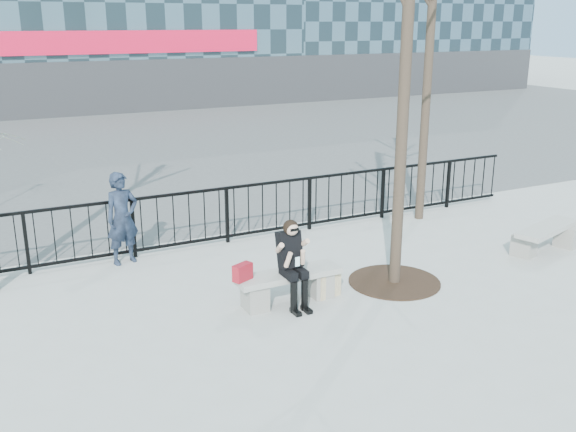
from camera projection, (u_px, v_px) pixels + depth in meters
name	position (u px, v px, depth m)	size (l,w,h in m)	color
ground	(288.00, 302.00, 9.78)	(120.00, 120.00, 0.00)	#999A95
street_surface	(97.00, 142.00, 22.59)	(60.00, 23.00, 0.01)	#474747
railing	(217.00, 216.00, 12.18)	(14.00, 0.06, 1.10)	black
tree_grate	(394.00, 282.00, 10.51)	(1.50, 1.50, 0.02)	black
bench_main	(288.00, 284.00, 9.69)	(1.65, 0.46, 0.49)	slate
bench_second	(546.00, 236.00, 11.85)	(1.65, 0.46, 0.49)	slate
seated_woman	(293.00, 264.00, 9.45)	(0.50, 0.64, 1.34)	black
handbag	(243.00, 272.00, 9.30)	(0.30, 0.14, 0.25)	maroon
shopping_bag	(328.00, 285.00, 9.92)	(0.40, 0.15, 0.38)	beige
standing_man	(122.00, 218.00, 11.15)	(0.60, 0.39, 1.64)	black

